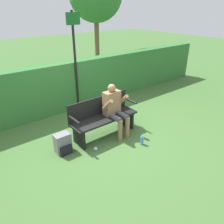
{
  "coord_description": "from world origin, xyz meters",
  "views": [
    {
      "loc": [
        -2.77,
        -3.77,
        2.93
      ],
      "look_at": [
        0.15,
        -0.1,
        0.63
      ],
      "focal_mm": 35.0,
      "sensor_mm": 36.0,
      "label": 1
    }
  ],
  "objects_px": {
    "water_bottle": "(142,140)",
    "signpost": "(75,56)",
    "park_bench": "(103,117)",
    "person_seated": "(114,107)",
    "backpack": "(63,144)"
  },
  "relations": [
    {
      "from": "backpack",
      "to": "water_bottle",
      "type": "bearing_deg",
      "value": -29.35
    },
    {
      "from": "park_bench",
      "to": "person_seated",
      "type": "bearing_deg",
      "value": -25.96
    },
    {
      "from": "water_bottle",
      "to": "signpost",
      "type": "bearing_deg",
      "value": 92.86
    },
    {
      "from": "park_bench",
      "to": "signpost",
      "type": "relative_size",
      "value": 0.6
    },
    {
      "from": "backpack",
      "to": "park_bench",
      "type": "bearing_deg",
      "value": 2.95
    },
    {
      "from": "park_bench",
      "to": "signpost",
      "type": "height_order",
      "value": "signpost"
    },
    {
      "from": "backpack",
      "to": "water_bottle",
      "type": "relative_size",
      "value": 1.94
    },
    {
      "from": "park_bench",
      "to": "water_bottle",
      "type": "relative_size",
      "value": 7.49
    },
    {
      "from": "water_bottle",
      "to": "signpost",
      "type": "relative_size",
      "value": 0.08
    },
    {
      "from": "person_seated",
      "to": "signpost",
      "type": "height_order",
      "value": "signpost"
    },
    {
      "from": "backpack",
      "to": "signpost",
      "type": "distance_m",
      "value": 2.68
    },
    {
      "from": "park_bench",
      "to": "signpost",
      "type": "xyz_separation_m",
      "value": [
        0.3,
        1.7,
        1.15
      ]
    },
    {
      "from": "water_bottle",
      "to": "person_seated",
      "type": "bearing_deg",
      "value": 101.85
    },
    {
      "from": "person_seated",
      "to": "water_bottle",
      "type": "height_order",
      "value": "person_seated"
    },
    {
      "from": "park_bench",
      "to": "person_seated",
      "type": "height_order",
      "value": "person_seated"
    }
  ]
}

